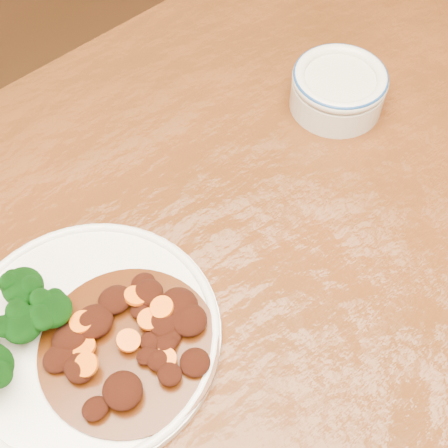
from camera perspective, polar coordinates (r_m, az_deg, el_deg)
dining_table at (r=0.71m, az=2.03°, el=-10.82°), size 1.60×1.08×0.75m
dinner_plate at (r=0.63m, az=-12.31°, el=-9.90°), size 0.26×0.26×0.02m
broccoli_florets at (r=0.62m, az=-18.52°, el=-8.66°), size 0.11×0.10×0.05m
mince_stew at (r=0.61m, az=-8.51°, el=-10.34°), size 0.17×0.17×0.03m
dip_bowl at (r=0.80m, az=10.41°, el=12.15°), size 0.12×0.12×0.05m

